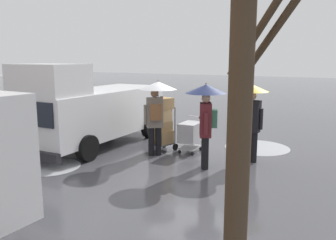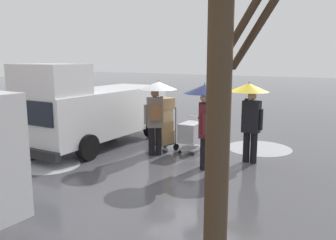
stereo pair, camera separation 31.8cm
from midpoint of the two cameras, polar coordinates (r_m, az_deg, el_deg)
ground_plane at (r=10.48m, az=6.18°, el=-5.07°), size 90.00×90.00×0.00m
slush_patch_near_cluster at (r=9.46m, az=-18.00°, el=-7.17°), size 1.53×1.53×0.01m
slush_patch_under_van at (r=11.09m, az=15.60°, el=-4.51°), size 1.99×1.99×0.01m
cargo_van_parked_right at (r=11.06m, az=-11.50°, el=1.84°), size 2.30×5.39×2.60m
shopping_cart_vendor at (r=10.17m, az=4.74°, el=-2.22°), size 0.58×0.83×1.02m
hand_dolly_boxes at (r=10.24m, az=0.15°, el=-0.31°), size 0.66×0.80×1.60m
pedestrian_pink_side at (r=8.57m, az=7.19°, el=2.22°), size 1.04×1.04×2.15m
pedestrian_black_side at (r=9.65m, az=-0.94°, el=3.19°), size 1.04×1.04×2.15m
pedestrian_white_side at (r=9.27m, az=14.40°, el=2.58°), size 1.04×1.04×2.15m
bare_tree_near at (r=3.38m, az=11.35°, el=-1.09°), size 1.09×1.09×4.28m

